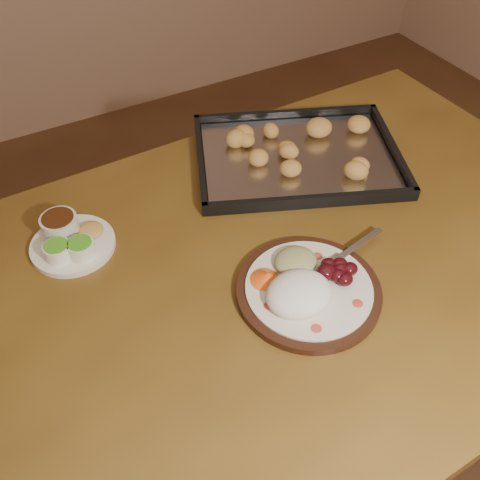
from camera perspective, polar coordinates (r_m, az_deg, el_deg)
ground at (r=1.63m, az=8.31°, el=-22.64°), size 4.00×4.00×0.00m
dining_table at (r=1.07m, az=1.77°, el=-6.75°), size 1.53×0.94×0.75m
dinner_plate at (r=0.95m, az=7.05°, el=-5.00°), size 0.33×0.26×0.06m
condiment_saucer at (r=1.07m, az=-17.74°, el=0.07°), size 0.16×0.16×0.05m
baking_tray at (r=1.24m, az=6.13°, el=9.03°), size 0.55×0.49×0.05m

